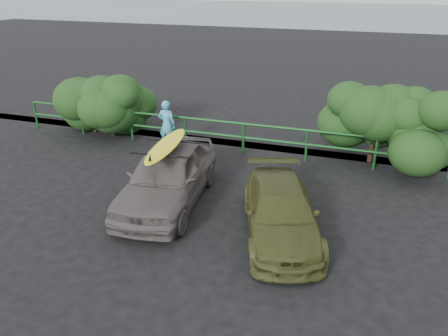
# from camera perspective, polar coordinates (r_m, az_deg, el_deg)

# --- Properties ---
(ground) EXTENTS (80.00, 80.00, 0.00)m
(ground) POSITION_cam_1_polar(r_m,az_deg,el_deg) (10.27, -10.85, -7.45)
(ground) COLOR black
(ocean) EXTENTS (200.00, 200.00, 0.00)m
(ocean) POSITION_cam_1_polar(r_m,az_deg,el_deg) (67.90, 15.38, 18.77)
(ocean) COLOR slate
(ocean) RESTS_ON ground
(guardrail) EXTENTS (14.00, 0.08, 1.04)m
(guardrail) POSITION_cam_1_polar(r_m,az_deg,el_deg) (14.17, -1.36, 4.35)
(guardrail) COLOR #164F1D
(guardrail) RESTS_ON ground
(shrub_left) EXTENTS (3.20, 2.40, 1.95)m
(shrub_left) POSITION_cam_1_polar(r_m,az_deg,el_deg) (16.53, -16.91, 7.87)
(shrub_left) COLOR #21491A
(shrub_left) RESTS_ON ground
(shrub_right) EXTENTS (3.20, 2.40, 2.49)m
(shrub_right) POSITION_cam_1_polar(r_m,az_deg,el_deg) (13.67, 19.61, 5.40)
(shrub_right) COLOR #21491A
(shrub_right) RESTS_ON ground
(sedan) EXTENTS (2.13, 4.39, 1.44)m
(sedan) POSITION_cam_1_polar(r_m,az_deg,el_deg) (10.87, -7.35, -1.02)
(sedan) COLOR #5D5553
(sedan) RESTS_ON ground
(olive_vehicle) EXTENTS (2.63, 4.05, 1.09)m
(olive_vehicle) POSITION_cam_1_polar(r_m,az_deg,el_deg) (9.63, 7.42, -5.71)
(olive_vehicle) COLOR #43471F
(olive_vehicle) RESTS_ON ground
(man) EXTENTS (0.61, 0.41, 1.62)m
(man) POSITION_cam_1_polar(r_m,az_deg,el_deg) (14.33, -7.47, 5.62)
(man) COLOR #45B0D0
(man) RESTS_ON ground
(roof_rack) EXTENTS (1.54, 1.16, 0.05)m
(roof_rack) POSITION_cam_1_polar(r_m,az_deg,el_deg) (10.58, -7.56, 2.64)
(roof_rack) COLOR black
(roof_rack) RESTS_ON sedan
(surfboard) EXTENTS (0.77, 2.54, 0.07)m
(surfboard) POSITION_cam_1_polar(r_m,az_deg,el_deg) (10.56, -7.57, 2.95)
(surfboard) COLOR #FFF21A
(surfboard) RESTS_ON roof_rack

